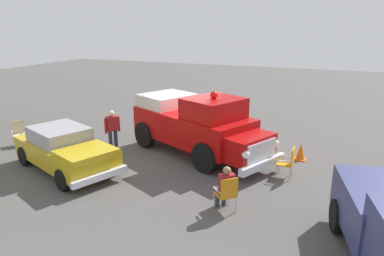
{
  "coord_description": "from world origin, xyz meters",
  "views": [
    {
      "loc": [
        5.57,
        -12.41,
        4.83
      ],
      "look_at": [
        0.46,
        -0.33,
        0.98
      ],
      "focal_mm": 32.99,
      "sensor_mm": 36.0,
      "label": 1
    }
  ],
  "objects_px": {
    "lawn_chair_near_truck": "(227,192)",
    "lawn_chair_spare": "(289,160)",
    "classic_hot_rod": "(65,149)",
    "spectator_standing": "(112,128)",
    "spectator_seated": "(225,186)",
    "vintage_fire_truck": "(196,124)",
    "traffic_cone": "(301,152)",
    "lawn_chair_by_car": "(19,131)"
  },
  "relations": [
    {
      "from": "vintage_fire_truck",
      "to": "traffic_cone",
      "type": "relative_size",
      "value": 9.94
    },
    {
      "from": "vintage_fire_truck",
      "to": "spectator_seated",
      "type": "bearing_deg",
      "value": -57.61
    },
    {
      "from": "spectator_seated",
      "to": "lawn_chair_spare",
      "type": "bearing_deg",
      "value": 66.16
    },
    {
      "from": "traffic_cone",
      "to": "classic_hot_rod",
      "type": "bearing_deg",
      "value": -150.6
    },
    {
      "from": "lawn_chair_near_truck",
      "to": "lawn_chair_by_car",
      "type": "distance_m",
      "value": 9.82
    },
    {
      "from": "vintage_fire_truck",
      "to": "traffic_cone",
      "type": "xyz_separation_m",
      "value": [
        3.82,
        0.91,
        -0.89
      ]
    },
    {
      "from": "spectator_seated",
      "to": "spectator_standing",
      "type": "xyz_separation_m",
      "value": [
        -5.45,
        2.65,
        0.27
      ]
    },
    {
      "from": "spectator_standing",
      "to": "lawn_chair_spare",
      "type": "bearing_deg",
      "value": 1.69
    },
    {
      "from": "lawn_chair_near_truck",
      "to": "lawn_chair_spare",
      "type": "bearing_deg",
      "value": 68.36
    },
    {
      "from": "classic_hot_rod",
      "to": "spectator_standing",
      "type": "distance_m",
      "value": 2.19
    },
    {
      "from": "spectator_standing",
      "to": "traffic_cone",
      "type": "height_order",
      "value": "spectator_standing"
    },
    {
      "from": "spectator_seated",
      "to": "spectator_standing",
      "type": "distance_m",
      "value": 6.06
    },
    {
      "from": "classic_hot_rod",
      "to": "spectator_standing",
      "type": "bearing_deg",
      "value": 78.48
    },
    {
      "from": "spectator_seated",
      "to": "traffic_cone",
      "type": "distance_m",
      "value": 4.89
    },
    {
      "from": "spectator_seated",
      "to": "classic_hot_rod",
      "type": "bearing_deg",
      "value": 174.98
    },
    {
      "from": "spectator_standing",
      "to": "traffic_cone",
      "type": "relative_size",
      "value": 2.64
    },
    {
      "from": "vintage_fire_truck",
      "to": "classic_hot_rod",
      "type": "xyz_separation_m",
      "value": [
        -3.51,
        -3.22,
        -0.45
      ]
    },
    {
      "from": "lawn_chair_by_car",
      "to": "spectator_standing",
      "type": "bearing_deg",
      "value": 11.39
    },
    {
      "from": "classic_hot_rod",
      "to": "lawn_chair_spare",
      "type": "relative_size",
      "value": 4.64
    },
    {
      "from": "vintage_fire_truck",
      "to": "lawn_chair_spare",
      "type": "height_order",
      "value": "vintage_fire_truck"
    },
    {
      "from": "traffic_cone",
      "to": "lawn_chair_by_car",
      "type": "bearing_deg",
      "value": -165.6
    },
    {
      "from": "classic_hot_rod",
      "to": "spectator_seated",
      "type": "bearing_deg",
      "value": -5.02
    },
    {
      "from": "lawn_chair_near_truck",
      "to": "lawn_chair_spare",
      "type": "height_order",
      "value": "same"
    },
    {
      "from": "lawn_chair_by_car",
      "to": "spectator_seated",
      "type": "relative_size",
      "value": 0.79
    },
    {
      "from": "lawn_chair_spare",
      "to": "spectator_seated",
      "type": "bearing_deg",
      "value": -113.84
    },
    {
      "from": "lawn_chair_by_car",
      "to": "spectator_seated",
      "type": "bearing_deg",
      "value": -10.83
    },
    {
      "from": "classic_hot_rod",
      "to": "lawn_chair_by_car",
      "type": "height_order",
      "value": "classic_hot_rod"
    },
    {
      "from": "lawn_chair_near_truck",
      "to": "spectator_seated",
      "type": "relative_size",
      "value": 0.79
    },
    {
      "from": "classic_hot_rod",
      "to": "lawn_chair_spare",
      "type": "bearing_deg",
      "value": 18.09
    },
    {
      "from": "lawn_chair_spare",
      "to": "spectator_seated",
      "type": "distance_m",
      "value": 3.12
    },
    {
      "from": "lawn_chair_near_truck",
      "to": "spectator_seated",
      "type": "xyz_separation_m",
      "value": [
        -0.09,
        0.09,
        0.11
      ]
    },
    {
      "from": "vintage_fire_truck",
      "to": "classic_hot_rod",
      "type": "height_order",
      "value": "vintage_fire_truck"
    },
    {
      "from": "traffic_cone",
      "to": "lawn_chair_near_truck",
      "type": "bearing_deg",
      "value": -105.99
    },
    {
      "from": "lawn_chair_near_truck",
      "to": "lawn_chair_spare",
      "type": "relative_size",
      "value": 1.0
    },
    {
      "from": "lawn_chair_near_truck",
      "to": "spectator_standing",
      "type": "relative_size",
      "value": 0.61
    },
    {
      "from": "spectator_standing",
      "to": "spectator_seated",
      "type": "bearing_deg",
      "value": -25.95
    },
    {
      "from": "classic_hot_rod",
      "to": "traffic_cone",
      "type": "bearing_deg",
      "value": 29.4
    },
    {
      "from": "spectator_seated",
      "to": "vintage_fire_truck",
      "type": "bearing_deg",
      "value": 122.39
    },
    {
      "from": "traffic_cone",
      "to": "spectator_standing",
      "type": "bearing_deg",
      "value": -163.84
    },
    {
      "from": "vintage_fire_truck",
      "to": "lawn_chair_spare",
      "type": "xyz_separation_m",
      "value": [
        3.63,
        -0.89,
        -0.61
      ]
    },
    {
      "from": "classic_hot_rod",
      "to": "traffic_cone",
      "type": "relative_size",
      "value": 7.45
    },
    {
      "from": "vintage_fire_truck",
      "to": "lawn_chair_near_truck",
      "type": "bearing_deg",
      "value": -57.29
    }
  ]
}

